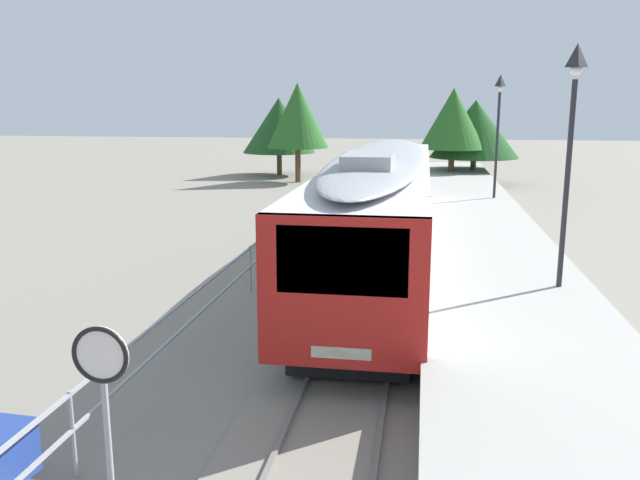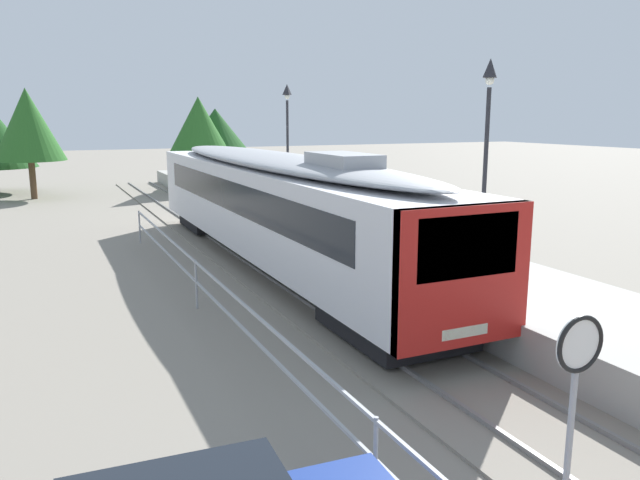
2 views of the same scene
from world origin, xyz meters
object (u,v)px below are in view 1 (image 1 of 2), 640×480
at_px(platform_lamp_far_end, 499,113).
at_px(speed_limit_sign, 103,389).
at_px(platform_lamp_mid_platform, 572,121).
at_px(commuter_train, 382,199).

bearing_deg(platform_lamp_far_end, speed_limit_sign, -104.91).
relative_size(platform_lamp_far_end, speed_limit_sign, 1.91).
bearing_deg(platform_lamp_mid_platform, platform_lamp_far_end, 90.00).
bearing_deg(commuter_train, speed_limit_sign, -97.89).
relative_size(commuter_train, platform_lamp_mid_platform, 3.62).
bearing_deg(platform_lamp_far_end, platform_lamp_mid_platform, -90.00).
relative_size(commuter_train, speed_limit_sign, 6.91).
relative_size(platform_lamp_mid_platform, platform_lamp_far_end, 1.00).
bearing_deg(speed_limit_sign, platform_lamp_far_end, 75.09).
bearing_deg(platform_lamp_far_end, commuter_train, -113.99).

